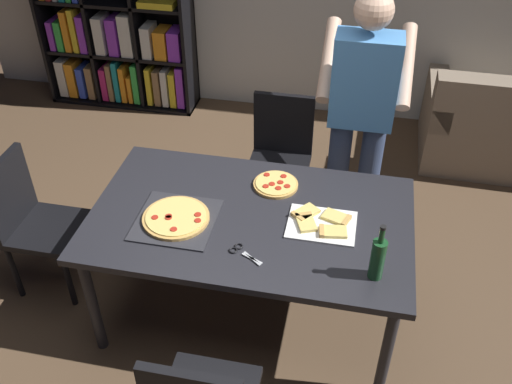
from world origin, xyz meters
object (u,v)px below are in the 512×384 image
object	(u,v)px
chair_far_side	(281,151)
second_pizza_plain	(276,184)
pepperoni_pizza_on_tray	(176,218)
kitchen_scissors	(242,252)
dining_table	(250,225)
bookshelf	(112,7)
wine_bottle	(378,258)
chair_left_end	(31,217)
person_serving_pizza	(361,113)

from	to	relation	value
chair_far_side	second_pizza_plain	distance (m)	0.76
pepperoni_pizza_on_tray	kitchen_scissors	bearing A→B (deg)	-23.21
chair_far_side	pepperoni_pizza_on_tray	distance (m)	1.21
dining_table	bookshelf	world-z (taller)	bookshelf
wine_bottle	bookshelf	bearing A→B (deg)	132.26
chair_far_side	chair_left_end	world-z (taller)	same
pepperoni_pizza_on_tray	kitchen_scissors	distance (m)	0.43
chair_far_side	person_serving_pizza	size ratio (longest dim) A/B	0.51
dining_table	second_pizza_plain	xyz separation A→B (m)	(0.09, 0.29, 0.08)
person_serving_pizza	pepperoni_pizza_on_tray	bearing A→B (deg)	-134.77
dining_table	pepperoni_pizza_on_tray	xyz separation A→B (m)	(-0.38, -0.12, 0.08)
chair_far_side	pepperoni_pizza_on_tray	size ratio (longest dim) A/B	2.15
pepperoni_pizza_on_tray	second_pizza_plain	size ratio (longest dim) A/B	1.62
bookshelf	second_pizza_plain	world-z (taller)	bookshelf
dining_table	chair_left_end	size ratio (longest dim) A/B	1.93
kitchen_scissors	chair_far_side	bearing A→B (deg)	90.72
person_serving_pizza	kitchen_scissors	size ratio (longest dim) A/B	9.11
chair_left_end	second_pizza_plain	size ratio (longest dim) A/B	3.48
dining_table	bookshelf	xyz separation A→B (m)	(-1.77, 2.37, 0.24)
chair_left_end	pepperoni_pizza_on_tray	bearing A→B (deg)	-6.84
pepperoni_pizza_on_tray	second_pizza_plain	bearing A→B (deg)	41.19
chair_left_end	kitchen_scissors	xyz separation A→B (m)	(1.37, -0.29, 0.24)
dining_table	person_serving_pizza	world-z (taller)	person_serving_pizza
pepperoni_pizza_on_tray	kitchen_scissors	world-z (taller)	pepperoni_pizza_on_tray
chair_far_side	pepperoni_pizza_on_tray	xyz separation A→B (m)	(-0.38, -1.12, 0.25)
kitchen_scissors	person_serving_pizza	bearing A→B (deg)	65.03
wine_bottle	kitchen_scissors	world-z (taller)	wine_bottle
bookshelf	chair_far_side	bearing A→B (deg)	-37.65
dining_table	chair_far_side	world-z (taller)	chair_far_side
wine_bottle	kitchen_scissors	xyz separation A→B (m)	(-0.66, 0.03, -0.11)
dining_table	pepperoni_pizza_on_tray	world-z (taller)	pepperoni_pizza_on_tray
wine_bottle	second_pizza_plain	bearing A→B (deg)	134.02
wine_bottle	second_pizza_plain	xyz separation A→B (m)	(-0.59, 0.61, -0.11)
chair_far_side	chair_left_end	distance (m)	1.69
chair_left_end	person_serving_pizza	xyz separation A→B (m)	(1.87, 0.79, 0.49)
chair_left_end	second_pizza_plain	bearing A→B (deg)	11.47
kitchen_scissors	second_pizza_plain	xyz separation A→B (m)	(0.07, 0.58, 0.01)
bookshelf	second_pizza_plain	xyz separation A→B (m)	(1.85, -2.08, -0.16)
chair_left_end	second_pizza_plain	xyz separation A→B (m)	(1.44, 0.29, 0.25)
dining_table	bookshelf	size ratio (longest dim) A/B	0.89
chair_left_end	person_serving_pizza	bearing A→B (deg)	22.84
pepperoni_pizza_on_tray	wine_bottle	bearing A→B (deg)	-10.67
bookshelf	wine_bottle	world-z (taller)	bookshelf
chair_far_side	person_serving_pizza	xyz separation A→B (m)	(0.52, -0.22, 0.49)
bookshelf	pepperoni_pizza_on_tray	size ratio (longest dim) A/B	4.66
kitchen_scissors	second_pizza_plain	bearing A→B (deg)	83.06
wine_bottle	kitchen_scissors	bearing A→B (deg)	177.52
chair_left_end	second_pizza_plain	distance (m)	1.49
pepperoni_pizza_on_tray	wine_bottle	distance (m)	1.08
dining_table	chair_left_end	distance (m)	1.36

